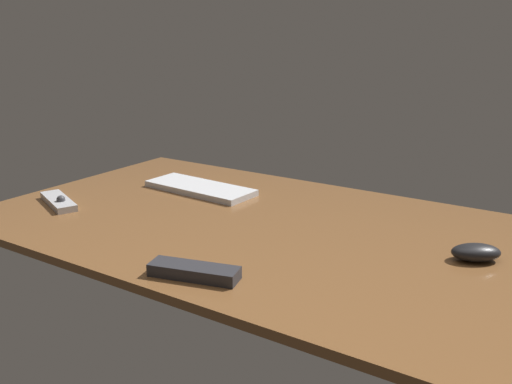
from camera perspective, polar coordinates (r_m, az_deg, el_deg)
The scene contains 5 objects.
desk at distance 140.59cm, azimuth -0.07°, elevation -3.52°, with size 140.00×84.00×2.00cm, color brown.
keyboard at distance 167.64cm, azimuth -5.75°, elevation 0.40°, with size 34.17×12.79×1.77cm, color silver.
computer_mouse at distance 126.22cm, azimuth 21.60°, elevation -5.77°, with size 10.36×6.03×3.63cm, color black.
media_remote at distance 163.22cm, azimuth -19.57°, elevation -0.90°, with size 18.96×12.06×3.38cm.
tv_remote at distance 110.76cm, azimuth -6.36°, elevation -8.09°, with size 18.09×5.23×2.51cm, color #2D2D33.
Camera 1 is at (72.11, -110.65, 49.17)cm, focal length 39.05 mm.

